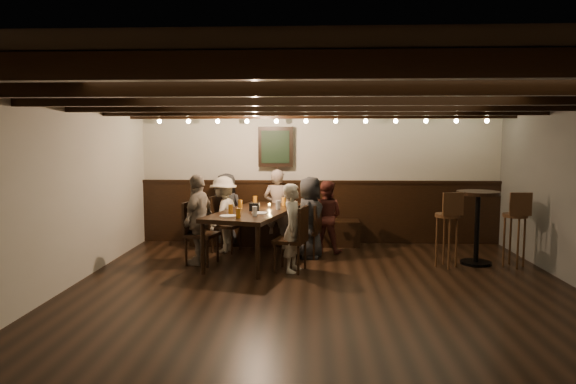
{
  "coord_description": "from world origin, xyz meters",
  "views": [
    {
      "loc": [
        -0.15,
        -5.83,
        1.9
      ],
      "look_at": [
        -0.48,
        1.3,
        1.15
      ],
      "focal_mm": 32.0,
      "sensor_mm": 36.0,
      "label": 1
    }
  ],
  "objects_px": {
    "dining_table": "(256,215)",
    "chair_right_near": "(308,241)",
    "high_top_table": "(477,216)",
    "person_right_far": "(293,228)",
    "person_right_near": "(310,217)",
    "bar_stool_left": "(447,239)",
    "chair_left_near": "(226,235)",
    "bar_stool_right": "(514,239)",
    "person_left_far": "(199,219)",
    "person_bench_centre": "(277,208)",
    "chair_right_far": "(291,251)",
    "person_bench_left": "(226,210)",
    "person_bench_right": "(326,217)",
    "person_left_near": "(224,214)",
    "chair_left_far": "(201,245)"
  },
  "relations": [
    {
      "from": "chair_right_near",
      "to": "person_left_far",
      "type": "xyz_separation_m",
      "value": [
        -1.65,
        -0.49,
        0.42
      ]
    },
    {
      "from": "person_right_near",
      "to": "bar_stool_right",
      "type": "relative_size",
      "value": 1.15
    },
    {
      "from": "person_left_far",
      "to": "bar_stool_right",
      "type": "distance_m",
      "value": 4.71
    },
    {
      "from": "chair_left_near",
      "to": "person_left_near",
      "type": "xyz_separation_m",
      "value": [
        -0.03,
        0.01,
        0.35
      ]
    },
    {
      "from": "chair_right_far",
      "to": "person_right_near",
      "type": "xyz_separation_m",
      "value": [
        0.26,
        0.86,
        0.36
      ]
    },
    {
      "from": "person_left_far",
      "to": "person_right_near",
      "type": "height_order",
      "value": "person_left_far"
    },
    {
      "from": "high_top_table",
      "to": "person_right_far",
      "type": "bearing_deg",
      "value": -168.6
    },
    {
      "from": "chair_left_far",
      "to": "person_right_near",
      "type": "height_order",
      "value": "person_right_near"
    },
    {
      "from": "person_left_near",
      "to": "person_right_near",
      "type": "relative_size",
      "value": 0.98
    },
    {
      "from": "dining_table",
      "to": "person_right_far",
      "type": "bearing_deg",
      "value": -30.96
    },
    {
      "from": "person_left_near",
      "to": "person_right_far",
      "type": "bearing_deg",
      "value": 59.04
    },
    {
      "from": "chair_left_near",
      "to": "person_right_far",
      "type": "relative_size",
      "value": 0.74
    },
    {
      "from": "person_bench_centre",
      "to": "person_right_near",
      "type": "relative_size",
      "value": 1.06
    },
    {
      "from": "dining_table",
      "to": "chair_right_near",
      "type": "relative_size",
      "value": 2.65
    },
    {
      "from": "person_right_near",
      "to": "bar_stool_right",
      "type": "xyz_separation_m",
      "value": [
        3.03,
        -0.47,
        -0.23
      ]
    },
    {
      "from": "person_left_near",
      "to": "bar_stool_right",
      "type": "bearing_deg",
      "value": 94.03
    },
    {
      "from": "person_bench_centre",
      "to": "bar_stool_left",
      "type": "relative_size",
      "value": 1.21
    },
    {
      "from": "chair_left_near",
      "to": "chair_right_far",
      "type": "distance_m",
      "value": 1.7
    },
    {
      "from": "person_bench_left",
      "to": "person_bench_right",
      "type": "xyz_separation_m",
      "value": [
        1.74,
        -0.46,
        -0.04
      ]
    },
    {
      "from": "bar_stool_right",
      "to": "chair_left_near",
      "type": "bearing_deg",
      "value": 168.0
    },
    {
      "from": "chair_right_near",
      "to": "person_bench_left",
      "type": "bearing_deg",
      "value": 74.46
    },
    {
      "from": "chair_right_near",
      "to": "chair_right_far",
      "type": "xyz_separation_m",
      "value": [
        -0.23,
        -0.87,
        0.02
      ]
    },
    {
      "from": "chair_left_near",
      "to": "person_bench_left",
      "type": "height_order",
      "value": "person_bench_left"
    },
    {
      "from": "person_right_far",
      "to": "person_bench_left",
      "type": "bearing_deg",
      "value": 50.71
    },
    {
      "from": "dining_table",
      "to": "bar_stool_left",
      "type": "relative_size",
      "value": 2.02
    },
    {
      "from": "person_right_far",
      "to": "bar_stool_right",
      "type": "xyz_separation_m",
      "value": [
        3.26,
        0.4,
        -0.21
      ]
    },
    {
      "from": "person_right_far",
      "to": "bar_stool_right",
      "type": "height_order",
      "value": "person_right_far"
    },
    {
      "from": "chair_right_near",
      "to": "person_left_near",
      "type": "bearing_deg",
      "value": 90.0
    },
    {
      "from": "person_bench_right",
      "to": "bar_stool_left",
      "type": "distance_m",
      "value": 2.0
    },
    {
      "from": "chair_right_near",
      "to": "person_left_far",
      "type": "relative_size",
      "value": 0.63
    },
    {
      "from": "bar_stool_left",
      "to": "dining_table",
      "type": "bearing_deg",
      "value": 163.27
    },
    {
      "from": "chair_right_far",
      "to": "person_bench_centre",
      "type": "bearing_deg",
      "value": 25.63
    },
    {
      "from": "person_bench_left",
      "to": "person_bench_centre",
      "type": "height_order",
      "value": "person_bench_centre"
    },
    {
      "from": "person_bench_centre",
      "to": "person_bench_right",
      "type": "height_order",
      "value": "person_bench_centre"
    },
    {
      "from": "person_bench_centre",
      "to": "chair_right_near",
      "type": "bearing_deg",
      "value": 140.12
    },
    {
      "from": "chair_left_near",
      "to": "person_bench_centre",
      "type": "xyz_separation_m",
      "value": [
        0.85,
        0.4,
        0.4
      ]
    },
    {
      "from": "person_right_near",
      "to": "bar_stool_left",
      "type": "distance_m",
      "value": 2.1
    },
    {
      "from": "dining_table",
      "to": "chair_right_near",
      "type": "distance_m",
      "value": 0.97
    },
    {
      "from": "person_bench_centre",
      "to": "person_right_far",
      "type": "bearing_deg",
      "value": 116.57
    },
    {
      "from": "person_left_far",
      "to": "bar_stool_left",
      "type": "relative_size",
      "value": 1.21
    },
    {
      "from": "person_bench_centre",
      "to": "bar_stool_left",
      "type": "distance_m",
      "value": 2.91
    },
    {
      "from": "person_left_far",
      "to": "person_bench_left",
      "type": "bearing_deg",
      "value": -173.66
    },
    {
      "from": "dining_table",
      "to": "chair_right_near",
      "type": "bearing_deg",
      "value": 32.07
    },
    {
      "from": "person_right_far",
      "to": "bar_stool_right",
      "type": "bearing_deg",
      "value": -68.16
    },
    {
      "from": "dining_table",
      "to": "person_left_near",
      "type": "height_order",
      "value": "person_left_near"
    },
    {
      "from": "chair_right_far",
      "to": "person_right_near",
      "type": "height_order",
      "value": "person_right_near"
    },
    {
      "from": "dining_table",
      "to": "person_bench_left",
      "type": "bearing_deg",
      "value": 135.0
    },
    {
      "from": "high_top_table",
      "to": "bar_stool_right",
      "type": "xyz_separation_m",
      "value": [
        0.5,
        -0.16,
        -0.31
      ]
    },
    {
      "from": "chair_right_near",
      "to": "bar_stool_right",
      "type": "relative_size",
      "value": 0.76
    },
    {
      "from": "person_left_far",
      "to": "person_right_far",
      "type": "height_order",
      "value": "person_left_far"
    }
  ]
}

